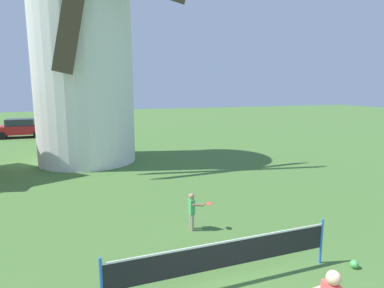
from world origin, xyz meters
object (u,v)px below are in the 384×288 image
at_px(stray_ball, 354,264).
at_px(tennis_net, 225,255).
at_px(player_far, 193,209).
at_px(parked_car_red, 21,128).
at_px(parked_car_mustard, 81,124).
at_px(windmill, 82,35).

bearing_deg(stray_ball, tennis_net, 171.47).
distance_m(tennis_net, stray_ball, 3.18).
height_order(tennis_net, player_far, player_far).
relative_size(parked_car_red, parked_car_mustard, 0.88).
bearing_deg(parked_car_mustard, player_far, -84.15).
height_order(player_far, parked_car_red, parked_car_red).
bearing_deg(stray_ball, player_far, 130.81).
height_order(parked_car_red, parked_car_mustard, same).
xyz_separation_m(tennis_net, parked_car_red, (-6.93, 24.72, 0.12)).
distance_m(player_far, parked_car_red, 23.12).
bearing_deg(parked_car_mustard, windmill, -90.16).
bearing_deg(player_far, stray_ball, -49.19).
distance_m(tennis_net, player_far, 2.78).
distance_m(stray_ball, parked_car_red, 27.11).
height_order(tennis_net, parked_car_red, parked_car_red).
bearing_deg(player_far, parked_car_red, 108.24).
relative_size(player_far, parked_car_mustard, 0.26).
distance_m(player_far, parked_car_mustard, 23.11).
bearing_deg(player_far, parked_car_mustard, 95.85).
distance_m(windmill, parked_car_red, 13.80).
distance_m(windmill, tennis_net, 14.84).
bearing_deg(windmill, tennis_net, -81.08).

